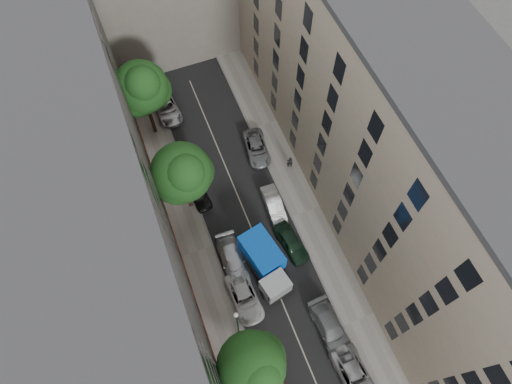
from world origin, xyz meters
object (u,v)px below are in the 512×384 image
car_right_4 (256,148)px  car_right_2 (291,243)px  tarp_truck (265,262)px  car_right_3 (274,204)px  car_right_0 (355,377)px  car_right_1 (330,328)px  car_left_3 (233,260)px  lamp_post (237,323)px  car_left_2 (245,298)px  pedestrian (290,162)px  car_left_5 (187,162)px  tree_near (253,367)px  tree_far (143,89)px  car_left_4 (198,193)px  car_left_6 (166,107)px  tree_mid (183,174)px

car_right_4 → car_right_2: bearing=-86.7°
tarp_truck → car_right_3: 6.22m
car_right_0 → car_right_3: car_right_0 is taller
car_right_2 → car_right_3: size_ratio=1.04×
car_right_1 → car_right_3: car_right_1 is taller
car_left_3 → lamp_post: size_ratio=0.71×
car_left_2 → lamp_post: (-1.47, -2.52, 3.83)m
tarp_truck → lamp_post: size_ratio=0.92×
car_right_4 → pedestrian: bearing=-43.3°
car_right_3 → lamp_post: 12.88m
tarp_truck → pedestrian: bearing=43.3°
car_left_5 → car_right_3: 9.90m
car_right_1 → tree_near: bearing=-175.7°
car_right_0 → car_right_3: bearing=87.4°
car_right_2 → tree_far: bearing=107.3°
lamp_post → car_left_5: bearing=86.9°
tarp_truck → car_right_2: tarp_truck is taller
car_left_4 → car_left_5: bearing=82.3°
tree_near → lamp_post: size_ratio=1.00×
car_left_3 → car_right_3: bearing=36.9°
car_right_1 → lamp_post: bearing=157.9°
car_left_6 → car_right_3: bearing=-71.3°
car_left_4 → car_right_4: (7.20, 2.82, -0.02)m
car_left_2 → lamp_post: size_ratio=0.68×
car_left_6 → car_right_4: (7.20, -8.38, -0.09)m
car_right_1 → lamp_post: lamp_post is taller
car_left_3 → car_left_5: size_ratio=1.28×
car_right_0 → car_right_1: size_ratio=0.99×
pedestrian → tree_far: bearing=-16.9°
car_left_5 → car_right_3: size_ratio=0.96×
car_right_1 → pedestrian: bearing=75.3°
tarp_truck → car_right_1: bearing=-78.5°
tarp_truck → car_right_2: 3.36m
car_left_2 → car_right_4: bearing=63.7°
tree_mid → pedestrian: (10.53, 0.62, -5.32)m
car_right_2 → lamp_post: (-7.27, -5.72, 3.77)m
car_left_4 → car_right_3: bearing=-37.3°
car_left_3 → car_left_5: (-0.73, 11.41, -0.08)m
car_left_3 → pedestrian: size_ratio=3.12×
car_left_2 → tree_near: size_ratio=0.68×
car_left_3 → car_right_2: 5.61m
car_right_0 → car_right_2: 12.40m
car_left_5 → tree_far: (-1.83, 5.09, 6.25)m
tree_far → lamp_post: 22.77m
car_right_1 → car_left_6: bearing=99.9°
tree_near → pedestrian: tree_near is taller
car_left_5 → tree_near: 21.37m
tree_mid → tarp_truck: bearing=-63.0°
car_left_5 → tree_far: bearing=113.2°
car_left_3 → tarp_truck: bearing=-28.5°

